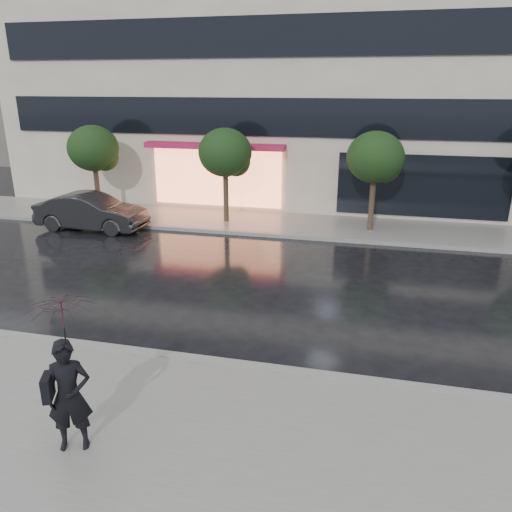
% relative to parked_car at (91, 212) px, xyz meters
% --- Properties ---
extents(ground, '(120.00, 120.00, 0.00)m').
position_rel_parked_car_xyz_m(ground, '(8.05, -7.80, -0.74)').
color(ground, black).
rests_on(ground, ground).
extents(sidewalk_near, '(60.00, 4.50, 0.12)m').
position_rel_parked_car_xyz_m(sidewalk_near, '(8.05, -11.05, -0.68)').
color(sidewalk_near, slate).
rests_on(sidewalk_near, ground).
extents(sidewalk_far, '(60.00, 3.50, 0.12)m').
position_rel_parked_car_xyz_m(sidewalk_far, '(8.05, 2.45, -0.68)').
color(sidewalk_far, slate).
rests_on(sidewalk_far, ground).
extents(curb_near, '(60.00, 0.25, 0.14)m').
position_rel_parked_car_xyz_m(curb_near, '(8.05, -8.80, -0.67)').
color(curb_near, gray).
rests_on(curb_near, ground).
extents(curb_far, '(60.00, 0.25, 0.14)m').
position_rel_parked_car_xyz_m(curb_far, '(8.05, 0.70, -0.67)').
color(curb_far, gray).
rests_on(curb_far, ground).
extents(office_building, '(30.00, 12.76, 18.00)m').
position_rel_parked_car_xyz_m(office_building, '(8.05, 10.18, 8.26)').
color(office_building, beige).
rests_on(office_building, ground).
extents(tree_far_west, '(2.20, 2.20, 3.99)m').
position_rel_parked_car_xyz_m(tree_far_west, '(-0.89, 2.24, 2.18)').
color(tree_far_west, '#33261C').
rests_on(tree_far_west, ground).
extents(tree_mid_west, '(2.20, 2.20, 3.99)m').
position_rel_parked_car_xyz_m(tree_mid_west, '(5.11, 2.24, 2.18)').
color(tree_mid_west, '#33261C').
rests_on(tree_mid_west, ground).
extents(tree_mid_east, '(2.20, 2.20, 3.99)m').
position_rel_parked_car_xyz_m(tree_mid_east, '(11.11, 2.24, 2.18)').
color(tree_mid_east, '#33261C').
rests_on(tree_mid_east, ground).
extents(parked_car, '(4.53, 1.67, 1.48)m').
position_rel_parked_car_xyz_m(parked_car, '(0.00, 0.00, 0.00)').
color(parked_car, black).
rests_on(parked_car, ground).
extents(pedestrian_with_umbrella, '(1.29, 1.30, 2.60)m').
position_rel_parked_car_xyz_m(pedestrian_with_umbrella, '(6.74, -11.81, 1.04)').
color(pedestrian_with_umbrella, black).
rests_on(pedestrian_with_umbrella, sidewalk_near).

